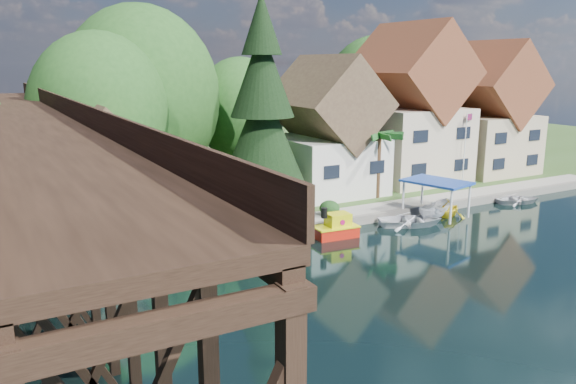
# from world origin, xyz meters

# --- Properties ---
(ground) EXTENTS (140.00, 140.00, 0.00)m
(ground) POSITION_xyz_m (0.00, 0.00, 0.00)
(ground) COLOR black
(ground) RESTS_ON ground
(bank) EXTENTS (140.00, 52.00, 0.50)m
(bank) POSITION_xyz_m (0.00, 34.00, 0.25)
(bank) COLOR #335020
(bank) RESTS_ON ground
(seawall) EXTENTS (60.00, 0.40, 0.62)m
(seawall) POSITION_xyz_m (4.00, 8.00, 0.31)
(seawall) COLOR slate
(seawall) RESTS_ON ground
(promenade) EXTENTS (50.00, 2.60, 0.06)m
(promenade) POSITION_xyz_m (6.00, 9.30, 0.53)
(promenade) COLOR gray
(promenade) RESTS_ON bank
(trestle_bridge) EXTENTS (4.12, 44.18, 9.30)m
(trestle_bridge) POSITION_xyz_m (-16.00, 5.17, 5.35)
(trestle_bridge) COLOR black
(trestle_bridge) RESTS_ON ground
(house_left) EXTENTS (7.64, 8.64, 11.02)m
(house_left) POSITION_xyz_m (7.00, 16.00, 5.14)
(house_left) COLOR silver
(house_left) RESTS_ON bank
(house_center) EXTENTS (8.65, 9.18, 13.89)m
(house_center) POSITION_xyz_m (16.00, 16.50, 6.42)
(house_center) COLOR beige
(house_center) RESTS_ON bank
(house_right) EXTENTS (8.15, 8.64, 12.45)m
(house_right) POSITION_xyz_m (25.00, 16.00, 5.78)
(house_right) COLOR tan
(house_right) RESTS_ON bank
(shed) EXTENTS (5.09, 5.40, 7.85)m
(shed) POSITION_xyz_m (-11.00, 14.50, 3.83)
(shed) COLOR silver
(shed) RESTS_ON bank
(bg_trees) EXTENTS (49.90, 13.30, 10.57)m
(bg_trees) POSITION_xyz_m (1.00, 21.25, 7.29)
(bg_trees) COLOR #382314
(bg_trees) RESTS_ON bank
(shrubs) EXTENTS (15.76, 2.47, 1.70)m
(shrubs) POSITION_xyz_m (-4.60, 9.26, 1.23)
(shrubs) COLOR #143915
(shrubs) RESTS_ON bank
(conifer) EXTENTS (6.10, 6.10, 15.02)m
(conifer) POSITION_xyz_m (-0.27, 12.95, 7.73)
(conifer) COLOR #382314
(conifer) RESTS_ON bank
(palm_tree) EXTENTS (5.00, 5.00, 5.46)m
(palm_tree) POSITION_xyz_m (9.30, 12.16, 5.26)
(palm_tree) COLOR #382314
(palm_tree) RESTS_ON bank
(flagpole) EXTENTS (0.94, 0.35, 6.25)m
(flagpole) POSITION_xyz_m (18.42, 11.92, 4.33)
(flagpole) COLOR white
(flagpole) RESTS_ON bank
(tugboat) EXTENTS (2.95, 1.76, 2.06)m
(tugboat) POSITION_xyz_m (1.60, 6.41, 0.62)
(tugboat) COLOR red
(tugboat) RESTS_ON ground
(boat_white_a) EXTENTS (5.29, 4.65, 0.91)m
(boat_white_a) POSITION_xyz_m (7.52, 6.08, 0.46)
(boat_white_a) COLOR white
(boat_white_a) RESTS_ON ground
(boat_canopy) EXTENTS (4.00, 4.96, 2.79)m
(boat_canopy) POSITION_xyz_m (10.11, 6.51, 1.20)
(boat_canopy) COLOR white
(boat_canopy) RESTS_ON ground
(boat_yellow) EXTENTS (3.26, 3.04, 1.40)m
(boat_yellow) POSITION_xyz_m (11.45, 6.50, 0.70)
(boat_yellow) COLOR yellow
(boat_yellow) RESTS_ON ground
(boat_white_b) EXTENTS (4.25, 3.59, 0.75)m
(boat_white_b) POSITION_xyz_m (19.28, 6.84, 0.38)
(boat_white_b) COLOR silver
(boat_white_b) RESTS_ON ground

